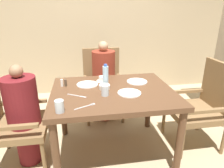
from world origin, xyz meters
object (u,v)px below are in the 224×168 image
object	(u,v)px
chair_left_side	(8,118)
plate_main_right	(137,82)
plate_main_left	(87,84)
glass_tall_near	(59,106)
chair_right_side	(203,103)
water_bottle	(106,75)
diner_in_far_chair	(104,81)
plate_dessert_center	(129,93)
chair_far_side	(103,81)
teacup_with_saucer	(102,79)
diner_in_left_chair	(24,115)
bowl_small	(104,87)
glass_tall_mid	(105,90)

from	to	relation	value
chair_left_side	plate_main_right	size ratio (longest dim) A/B	4.30
chair_left_side	plate_main_left	world-z (taller)	chair_left_side
chair_left_side	glass_tall_near	xyz separation A→B (m)	(0.56, -0.39, 0.29)
chair_right_side	plate_main_left	world-z (taller)	chair_right_side
water_bottle	chair_right_side	bearing A→B (deg)	-8.65
chair_left_side	diner_in_far_chair	size ratio (longest dim) A/B	0.87
plate_dessert_center	water_bottle	size ratio (longest dim) A/B	0.99
plate_main_left	water_bottle	xyz separation A→B (m)	(0.20, -0.03, 0.10)
chair_far_side	water_bottle	world-z (taller)	chair_far_side
diner_in_far_chair	teacup_with_saucer	world-z (taller)	diner_in_far_chair
chair_left_side	diner_in_left_chair	distance (m)	0.16
plate_main_left	plate_main_right	bearing A→B (deg)	0.03
bowl_small	chair_far_side	bearing A→B (deg)	84.82
chair_far_side	water_bottle	xyz separation A→B (m)	(-0.05, -0.77, 0.35)
glass_tall_near	diner_in_far_chair	bearing A→B (deg)	66.73
diner_in_left_chair	plate_dessert_center	xyz separation A→B (m)	(1.06, -0.11, 0.22)
chair_right_side	teacup_with_saucer	distance (m)	1.21
teacup_with_saucer	diner_in_far_chair	bearing A→B (deg)	81.40
diner_in_left_chair	diner_in_far_chair	world-z (taller)	diner_in_far_chair
chair_right_side	plate_dessert_center	size ratio (longest dim) A/B	4.30
bowl_small	chair_right_side	bearing A→B (deg)	-2.68
chair_far_side	diner_in_far_chair	xyz separation A→B (m)	(-0.00, -0.16, 0.06)
chair_left_side	glass_tall_near	size ratio (longest dim) A/B	9.70
chair_right_side	bowl_small	size ratio (longest dim) A/B	8.63
chair_far_side	plate_main_right	bearing A→B (deg)	-66.81
chair_right_side	glass_tall_near	distance (m)	1.65
diner_in_far_chair	glass_tall_near	bearing A→B (deg)	-113.27
plate_main_right	glass_tall_mid	xyz separation A→B (m)	(-0.41, -0.32, 0.05)
plate_main_left	bowl_small	distance (m)	0.23
chair_left_side	diner_in_left_chair	bearing A→B (deg)	0.00
plate_main_left	plate_dessert_center	xyz separation A→B (m)	(0.40, -0.31, 0.00)
chair_far_side	water_bottle	size ratio (longest dim) A/B	4.27
diner_in_left_chair	diner_in_far_chair	xyz separation A→B (m)	(0.91, 0.78, 0.04)
chair_right_side	plate_main_right	bearing A→B (deg)	165.33
chair_far_side	plate_main_left	world-z (taller)	chair_far_side
bowl_small	glass_tall_mid	bearing A→B (deg)	-95.41
plate_main_right	water_bottle	distance (m)	0.38
diner_in_far_chair	plate_dessert_center	xyz separation A→B (m)	(0.15, -0.89, 0.18)
chair_far_side	glass_tall_near	distance (m)	1.45
chair_left_side	chair_right_side	bearing A→B (deg)	0.00
plate_main_left	plate_dessert_center	world-z (taller)	same
plate_main_left	glass_tall_near	xyz separation A→B (m)	(-0.25, -0.59, 0.05)
chair_left_side	teacup_with_saucer	bearing A→B (deg)	15.95
bowl_small	water_bottle	xyz separation A→B (m)	(0.03, 0.12, 0.09)
diner_in_left_chair	water_bottle	distance (m)	0.93
chair_far_side	bowl_small	distance (m)	0.92
glass_tall_near	glass_tall_mid	bearing A→B (deg)	33.91
plate_main_right	glass_tall_mid	world-z (taller)	glass_tall_mid
plate_dessert_center	chair_far_side	bearing A→B (deg)	98.06
chair_left_side	bowl_small	xyz separation A→B (m)	(0.99, 0.05, 0.26)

